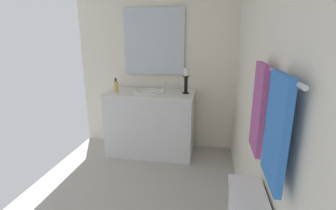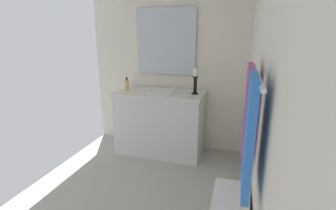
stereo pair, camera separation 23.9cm
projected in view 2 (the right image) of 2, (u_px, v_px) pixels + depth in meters
name	position (u px, v px, depth m)	size (l,w,h in m)	color
floor	(121.00, 209.00, 2.32)	(3.15, 2.23, 0.02)	#B2ADA3
wall_back	(259.00, 89.00, 1.68)	(3.15, 0.04, 2.45)	silver
wall_left	(168.00, 62.00, 3.44)	(0.04, 2.23, 2.45)	silver
vanity_cabinet	(160.00, 122.00, 3.36)	(0.58, 1.18, 0.86)	silver
sink_basin	(160.00, 95.00, 3.25)	(0.40, 0.40, 0.24)	white
mirror	(166.00, 42.00, 3.33)	(0.02, 0.83, 0.88)	silver
candle_holder_tall	(195.00, 80.00, 3.08)	(0.09, 0.09, 0.33)	black
soap_bottle	(127.00, 85.00, 3.32)	(0.06, 0.06, 0.18)	#E5B259
towel_bar	(257.00, 73.00, 1.12)	(0.02, 0.02, 0.81)	silver
towel_near_vanity	(247.00, 111.00, 1.37)	(0.25, 0.03, 0.53)	#A54C8C
towel_center	(249.00, 134.00, 1.00)	(0.28, 0.03, 0.49)	blue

